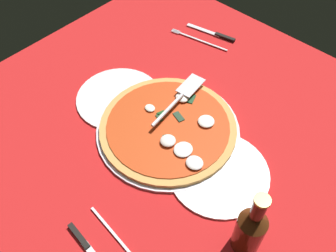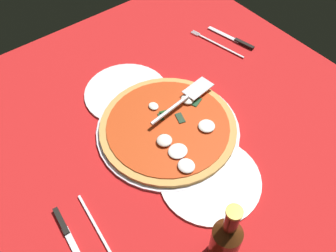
# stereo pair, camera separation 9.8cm
# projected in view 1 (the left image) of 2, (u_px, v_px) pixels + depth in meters

# --- Properties ---
(ground_plane) EXTENTS (1.11, 1.11, 0.01)m
(ground_plane) POSITION_uv_depth(u_px,v_px,m) (168.00, 121.00, 1.03)
(ground_plane) COLOR red
(checker_pattern) EXTENTS (1.11, 1.11, 0.00)m
(checker_pattern) POSITION_uv_depth(u_px,v_px,m) (168.00, 120.00, 1.02)
(checker_pattern) COLOR white
(checker_pattern) RESTS_ON ground_plane
(pizza_pan) EXTENTS (0.39, 0.39, 0.01)m
(pizza_pan) POSITION_uv_depth(u_px,v_px,m) (168.00, 130.00, 0.99)
(pizza_pan) COLOR silver
(pizza_pan) RESTS_ON ground_plane
(dinner_plate_left) EXTENTS (0.25, 0.25, 0.01)m
(dinner_plate_left) POSITION_uv_depth(u_px,v_px,m) (219.00, 173.00, 0.91)
(dinner_plate_left) COLOR white
(dinner_plate_left) RESTS_ON ground_plane
(dinner_plate_right) EXTENTS (0.24, 0.24, 0.01)m
(dinner_plate_right) POSITION_uv_depth(u_px,v_px,m) (119.00, 98.00, 1.07)
(dinner_plate_right) COLOR white
(dinner_plate_right) RESTS_ON ground_plane
(pizza) EXTENTS (0.37, 0.37, 0.03)m
(pizza) POSITION_uv_depth(u_px,v_px,m) (169.00, 127.00, 0.98)
(pizza) COLOR tan
(pizza) RESTS_ON pizza_pan
(pizza_server) EXTENTS (0.06, 0.23, 0.01)m
(pizza_server) POSITION_uv_depth(u_px,v_px,m) (179.00, 98.00, 1.02)
(pizza_server) COLOR silver
(pizza_server) RESTS_ON pizza
(place_setting_near) EXTENTS (0.22, 0.16, 0.01)m
(place_setting_near) POSITION_uv_depth(u_px,v_px,m) (207.00, 38.00, 1.25)
(place_setting_near) COLOR white
(place_setting_near) RESTS_ON ground_plane
(place_setting_far) EXTENTS (0.22, 0.15, 0.01)m
(place_setting_far) POSITION_uv_depth(u_px,v_px,m) (104.00, 246.00, 0.80)
(place_setting_far) COLOR white
(place_setting_far) RESTS_ON ground_plane
(beer_bottle) EXTENTS (0.06, 0.06, 0.20)m
(beer_bottle) POSITION_uv_depth(u_px,v_px,m) (250.00, 229.00, 0.74)
(beer_bottle) COLOR #49220E
(beer_bottle) RESTS_ON ground_plane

